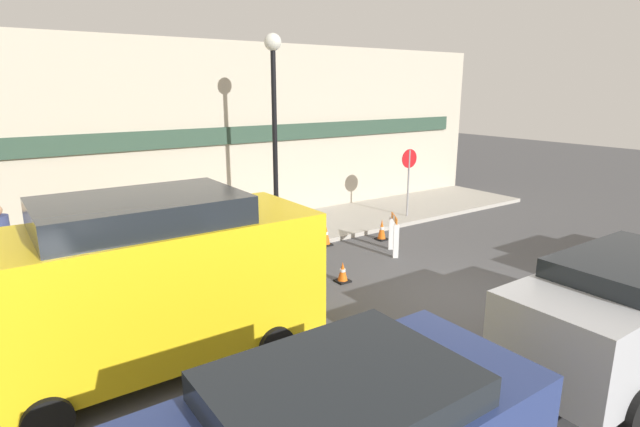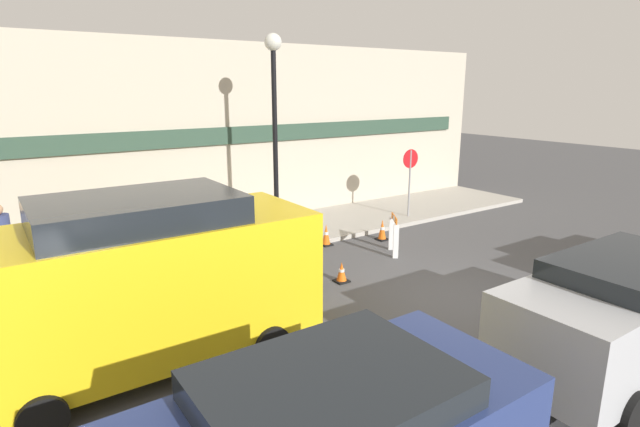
# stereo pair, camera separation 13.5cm
# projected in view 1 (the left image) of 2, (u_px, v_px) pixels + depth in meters

# --- Properties ---
(ground_plane) EXTENTS (60.00, 60.00, 0.00)m
(ground_plane) POSITION_uv_depth(u_px,v_px,m) (455.00, 299.00, 10.18)
(ground_plane) COLOR #4C4C4F
(sidewalk_slab) EXTENTS (18.00, 3.10, 0.12)m
(sidewalk_slab) POSITION_uv_depth(u_px,v_px,m) (296.00, 229.00, 14.96)
(sidewalk_slab) COLOR #ADA89E
(sidewalk_slab) RESTS_ON ground_plane
(storefront_facade) EXTENTS (18.00, 0.22, 5.50)m
(storefront_facade) POSITION_uv_depth(u_px,v_px,m) (267.00, 134.00, 15.59)
(storefront_facade) COLOR #BCB29E
(storefront_facade) RESTS_ON ground_plane
(streetlamp_post) EXTENTS (0.44, 0.44, 5.38)m
(streetlamp_post) POSITION_uv_depth(u_px,v_px,m) (274.00, 112.00, 12.88)
(streetlamp_post) COLOR black
(streetlamp_post) RESTS_ON sidewalk_slab
(stop_sign) EXTENTS (0.60, 0.06, 2.17)m
(stop_sign) POSITION_uv_depth(u_px,v_px,m) (409.00, 172.00, 15.88)
(stop_sign) COLOR gray
(stop_sign) RESTS_ON sidewalk_slab
(barricade_0) EXTENTS (0.54, 0.96, 1.02)m
(barricade_0) POSITION_uv_depth(u_px,v_px,m) (270.00, 236.00, 12.47)
(barricade_0) COLOR white
(barricade_0) RESTS_ON ground_plane
(barricade_1) EXTENTS (0.51, 0.68, 1.02)m
(barricade_1) POSITION_uv_depth(u_px,v_px,m) (394.00, 233.00, 12.81)
(barricade_1) COLOR white
(barricade_1) RESTS_ON ground_plane
(traffic_cone_0) EXTENTS (0.30, 0.30, 0.59)m
(traffic_cone_0) POSITION_uv_depth(u_px,v_px,m) (382.00, 230.00, 14.04)
(traffic_cone_0) COLOR black
(traffic_cone_0) RESTS_ON ground_plane
(traffic_cone_1) EXTENTS (0.30, 0.30, 0.46)m
(traffic_cone_1) POSITION_uv_depth(u_px,v_px,m) (343.00, 272.00, 11.01)
(traffic_cone_1) COLOR black
(traffic_cone_1) RESTS_ON ground_plane
(traffic_cone_2) EXTENTS (0.30, 0.30, 0.59)m
(traffic_cone_2) POSITION_uv_depth(u_px,v_px,m) (326.00, 235.00, 13.56)
(traffic_cone_2) COLOR black
(traffic_cone_2) RESTS_ON ground_plane
(person_worker) EXTENTS (0.45, 0.45, 1.61)m
(person_worker) POSITION_uv_depth(u_px,v_px,m) (316.00, 248.00, 10.62)
(person_worker) COLOR #33333D
(person_worker) RESTS_ON ground_plane
(person_pedestrian) EXTENTS (0.55, 0.55, 1.79)m
(person_pedestrian) POSITION_uv_depth(u_px,v_px,m) (2.00, 245.00, 10.13)
(person_pedestrian) COLOR #33333D
(person_pedestrian) RESTS_ON sidewalk_slab
(parked_car_1) EXTENTS (4.54, 1.85, 1.81)m
(parked_car_1) POSITION_uv_depth(u_px,v_px,m) (627.00, 307.00, 7.44)
(parked_car_1) COLOR #B7BABF
(parked_car_1) RESTS_ON ground_plane
(work_van) EXTENTS (5.11, 2.21, 2.68)m
(work_van) POSITION_uv_depth(u_px,v_px,m) (147.00, 278.00, 7.41)
(work_van) COLOR yellow
(work_van) RESTS_ON ground_plane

